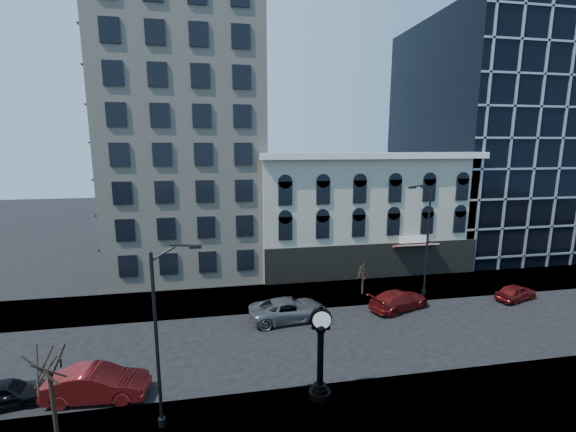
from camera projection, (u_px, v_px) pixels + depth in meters
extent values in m
plane|color=black|center=(269.00, 344.00, 25.85)|extent=(160.00, 160.00, 0.00)
cube|color=#9B978D|center=(257.00, 298.00, 33.58)|extent=(160.00, 6.00, 0.12)
cube|color=#9B978D|center=(292.00, 429.00, 18.10)|extent=(160.00, 6.00, 0.12)
cube|color=#BFB199|center=(186.00, 88.00, 39.71)|extent=(15.00, 15.00, 38.00)
cube|color=#BBB59A|center=(358.00, 211.00, 42.34)|extent=(22.00, 10.00, 12.00)
cube|color=white|center=(380.00, 156.00, 36.17)|extent=(22.60, 0.80, 0.60)
cube|color=black|center=(374.00, 261.00, 38.22)|extent=(22.00, 0.30, 3.60)
cube|color=maroon|center=(415.00, 245.00, 38.09)|extent=(4.50, 1.18, 0.55)
cube|color=black|center=(495.00, 138.00, 49.21)|extent=(20.00, 20.00, 28.00)
cylinder|color=black|center=(320.00, 393.00, 20.33)|extent=(1.16, 1.16, 0.32)
cylinder|color=black|center=(320.00, 389.00, 20.28)|extent=(0.85, 0.85, 0.21)
cylinder|color=black|center=(320.00, 386.00, 20.25)|extent=(0.63, 0.63, 0.17)
cylinder|color=black|center=(320.00, 358.00, 19.95)|extent=(0.34, 0.34, 3.07)
sphere|color=black|center=(321.00, 328.00, 19.65)|extent=(0.59, 0.59, 0.59)
cube|color=black|center=(321.00, 326.00, 19.63)|extent=(0.98, 0.42, 0.26)
cylinder|color=black|center=(321.00, 319.00, 19.56)|extent=(1.15, 0.56, 1.10)
cylinder|color=white|center=(322.00, 320.00, 19.38)|extent=(0.92, 0.21, 0.93)
cylinder|color=white|center=(320.00, 317.00, 19.73)|extent=(0.92, 0.21, 0.93)
sphere|color=black|center=(321.00, 307.00, 19.44)|extent=(0.21, 0.21, 0.21)
cylinder|color=black|center=(157.00, 343.00, 17.46)|extent=(0.16, 0.16, 8.51)
cylinder|color=black|center=(162.00, 422.00, 18.20)|extent=(0.36, 0.36, 0.40)
cube|color=black|center=(195.00, 247.00, 17.04)|extent=(0.55, 0.23, 0.14)
cylinder|color=black|center=(427.00, 243.00, 33.34)|extent=(0.18, 0.18, 9.45)
cylinder|color=black|center=(424.00, 292.00, 34.16)|extent=(0.40, 0.40, 0.44)
cube|color=black|center=(410.00, 188.00, 31.75)|extent=(0.64, 0.34, 0.15)
cylinder|color=#2F2217|center=(53.00, 405.00, 17.21)|extent=(0.19, 0.19, 3.31)
cylinder|color=#2F2217|center=(363.00, 283.00, 34.20)|extent=(0.20, 0.20, 1.96)
imported|color=black|center=(5.00, 394.00, 19.67)|extent=(4.28, 2.32, 1.38)
imported|color=maroon|center=(97.00, 384.00, 20.22)|extent=(5.30, 2.22, 1.70)
imported|color=#595B60|center=(289.00, 310.00, 29.35)|extent=(6.27, 3.38, 1.67)
imported|color=maroon|center=(399.00, 300.00, 31.33)|extent=(5.77, 3.86, 1.55)
imported|color=maroon|center=(516.00, 292.00, 33.17)|extent=(4.32, 2.77, 1.37)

